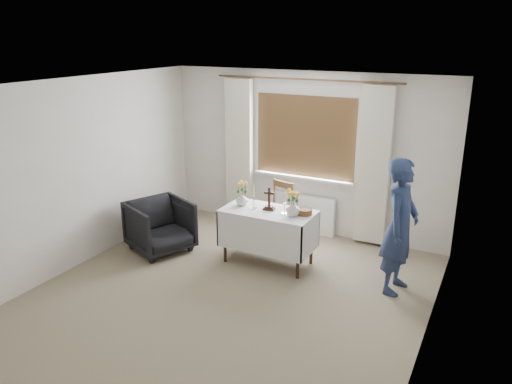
% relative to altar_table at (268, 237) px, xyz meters
% --- Properties ---
extents(ground, '(5.00, 5.00, 0.00)m').
position_rel_altar_table_xyz_m(ground, '(-0.03, -1.14, -0.38)').
color(ground, gray).
rests_on(ground, ground).
extents(altar_table, '(1.24, 0.64, 0.76)m').
position_rel_altar_table_xyz_m(altar_table, '(0.00, 0.00, 0.00)').
color(altar_table, white).
rests_on(altar_table, ground).
extents(wooden_chair, '(0.51, 0.51, 0.90)m').
position_rel_altar_table_xyz_m(wooden_chair, '(-0.25, 0.77, 0.07)').
color(wooden_chair, brown).
rests_on(wooden_chair, ground).
extents(armchair, '(1.07, 1.06, 0.75)m').
position_rel_altar_table_xyz_m(armchair, '(-1.56, -0.34, -0.01)').
color(armchair, black).
rests_on(armchair, ground).
extents(person, '(0.47, 0.65, 1.67)m').
position_rel_altar_table_xyz_m(person, '(1.72, 0.04, 0.45)').
color(person, navy).
rests_on(person, ground).
extents(radiator, '(1.10, 0.10, 0.60)m').
position_rel_altar_table_xyz_m(radiator, '(-0.03, 1.28, -0.08)').
color(radiator, white).
rests_on(radiator, ground).
extents(wooden_cross, '(0.16, 0.12, 0.32)m').
position_rel_altar_table_xyz_m(wooden_cross, '(-0.00, 0.03, 0.54)').
color(wooden_cross, black).
rests_on(wooden_cross, altar_table).
extents(candlestick_left, '(0.10, 0.10, 0.34)m').
position_rel_altar_table_xyz_m(candlestick_left, '(-0.21, -0.02, 0.55)').
color(candlestick_left, white).
rests_on(candlestick_left, altar_table).
extents(candlestick_right, '(0.09, 0.09, 0.31)m').
position_rel_altar_table_xyz_m(candlestick_right, '(0.24, -0.02, 0.54)').
color(candlestick_right, white).
rests_on(candlestick_right, altar_table).
extents(flower_vase_left, '(0.18, 0.18, 0.18)m').
position_rel_altar_table_xyz_m(flower_vase_left, '(-0.42, 0.03, 0.47)').
color(flower_vase_left, silver).
rests_on(flower_vase_left, altar_table).
extents(flower_vase_right, '(0.23, 0.23, 0.19)m').
position_rel_altar_table_xyz_m(flower_vase_right, '(0.37, -0.03, 0.48)').
color(flower_vase_right, silver).
rests_on(flower_vase_right, altar_table).
extents(wicker_basket, '(0.22, 0.22, 0.08)m').
position_rel_altar_table_xyz_m(wicker_basket, '(0.48, 0.09, 0.42)').
color(wicker_basket, brown).
rests_on(wicker_basket, altar_table).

